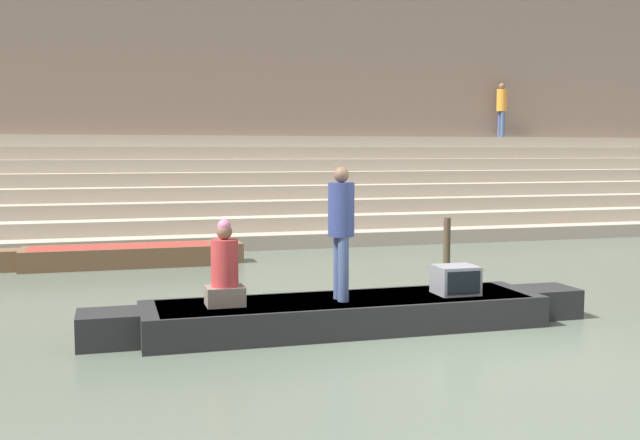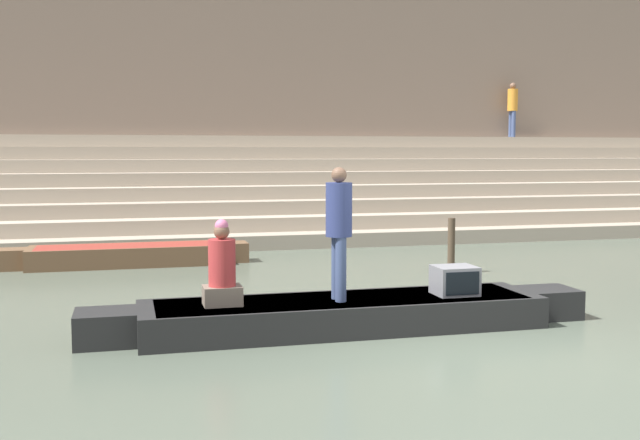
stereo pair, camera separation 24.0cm
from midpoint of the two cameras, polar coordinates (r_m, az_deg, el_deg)
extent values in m
plane|color=#566051|center=(8.92, 13.47, -9.61)|extent=(120.00, 120.00, 0.00)
cube|color=tan|center=(20.19, -2.77, -0.71)|extent=(36.00, 5.91, 0.34)
cube|color=#B2A28D|center=(20.52, -2.98, 0.34)|extent=(36.00, 5.17, 0.34)
cube|color=tan|center=(20.85, -3.19, 1.36)|extent=(36.00, 4.43, 0.34)
cube|color=#B2A28D|center=(21.19, -3.39, 2.34)|extent=(36.00, 3.69, 0.34)
cube|color=tan|center=(21.54, -3.59, 3.30)|extent=(36.00, 2.95, 0.34)
cube|color=#B2A28D|center=(21.89, -3.78, 4.22)|extent=(36.00, 2.21, 0.34)
cube|color=tan|center=(22.25, -3.96, 5.11)|extent=(36.00, 1.48, 0.34)
cube|color=#B2A28D|center=(22.62, -4.14, 5.98)|extent=(36.00, 0.74, 0.34)
cube|color=#7F6B5B|center=(23.66, -4.60, 10.20)|extent=(34.20, 1.20, 8.63)
cube|color=#4C4037|center=(23.04, -4.26, 0.34)|extent=(34.20, 0.12, 0.60)
cube|color=black|center=(9.60, 2.53, -7.18)|extent=(5.12, 1.23, 0.40)
cube|color=beige|center=(9.57, 2.54, -6.17)|extent=(4.71, 1.13, 0.05)
cube|color=black|center=(10.81, 17.58, -6.02)|extent=(0.72, 0.67, 0.40)
cube|color=black|center=(9.20, -15.30, -7.92)|extent=(0.72, 0.67, 0.40)
cylinder|color=olive|center=(10.07, -2.87, -6.02)|extent=(2.99, 0.04, 0.04)
cylinder|color=#3D4C75|center=(9.49, 2.02, -3.62)|extent=(0.14, 0.14, 0.81)
cylinder|color=#3D4C75|center=(9.32, 2.34, -3.79)|extent=(0.14, 0.14, 0.81)
cylinder|color=navy|center=(9.32, 2.19, 0.80)|extent=(0.33, 0.33, 0.67)
sphere|color=brown|center=(9.29, 2.20, 3.46)|extent=(0.19, 0.19, 0.19)
cube|color=#756656|center=(9.21, -6.71, -5.73)|extent=(0.46, 0.36, 0.24)
cylinder|color=#B23333|center=(9.15, -6.73, -3.25)|extent=(0.33, 0.33, 0.57)
sphere|color=brown|center=(9.10, -6.76, -0.87)|extent=(0.19, 0.19, 0.19)
sphere|color=pink|center=(9.09, -6.76, -0.45)|extent=(0.16, 0.16, 0.16)
cube|color=slate|center=(9.98, 10.91, -4.54)|extent=(0.54, 0.47, 0.38)
cube|color=black|center=(9.77, 11.51, -4.76)|extent=(0.46, 0.02, 0.30)
cube|color=brown|center=(15.38, -14.06, -2.63)|extent=(3.77, 1.06, 0.40)
cube|color=#993328|center=(15.35, -14.07, -1.99)|extent=(3.47, 0.96, 0.05)
cube|color=brown|center=(15.54, -6.11, -2.42)|extent=(0.53, 0.58, 0.40)
cube|color=brown|center=(15.51, -22.02, -2.79)|extent=(0.53, 0.58, 0.40)
cylinder|color=#473828|center=(14.13, 10.46, -1.94)|extent=(0.13, 0.13, 1.04)
cylinder|color=#3D4C75|center=(25.55, 14.59, 7.08)|extent=(0.14, 0.14, 0.85)
cylinder|color=#3D4C75|center=(25.40, 14.79, 7.08)|extent=(0.14, 0.14, 0.85)
cylinder|color=orange|center=(25.51, 14.73, 8.84)|extent=(0.33, 0.33, 0.71)
sphere|color=brown|center=(25.55, 14.76, 9.86)|extent=(0.20, 0.20, 0.20)
camera|label=1|loc=(0.12, -89.35, 0.06)|focal=42.00mm
camera|label=2|loc=(0.12, 90.65, -0.06)|focal=42.00mm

